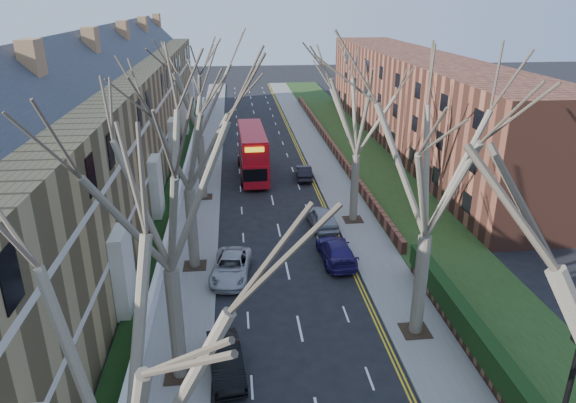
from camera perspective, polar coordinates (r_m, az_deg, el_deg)
name	(u,v)px	position (r m, az deg, el deg)	size (l,w,h in m)	color
pavement_left	(206,160)	(54.09, -9.10, 4.60)	(3.00, 102.00, 0.12)	slate
pavement_right	(320,156)	(54.73, 3.58, 5.03)	(3.00, 102.00, 0.12)	slate
terrace_left	(106,128)	(46.13, -19.54, 7.72)	(9.70, 78.00, 13.60)	#9A814E
flats_right	(416,101)	(60.26, 14.06, 10.79)	(13.97, 54.00, 10.00)	brown
wall_hedge_right	(519,399)	(23.22, 24.25, -19.33)	(0.70, 24.00, 1.80)	brown
front_wall_left	(183,181)	(46.45, -11.59, 2.30)	(0.30, 78.00, 1.00)	white
grass_verge_right	(362,154)	(55.62, 8.18, 5.22)	(6.00, 102.00, 0.06)	#1A3714
tree_left_near	(103,359)	(11.33, -19.83, -16.11)	(9.80, 9.80, 13.73)	brown
tree_left_mid	(162,172)	(19.86, -13.86, 3.18)	(10.50, 10.50, 14.71)	brown
tree_left_far	(184,122)	(29.54, -11.47, 8.70)	(10.15, 10.15, 14.22)	brown
tree_left_dist	(197,83)	(41.25, -10.13, 12.82)	(10.50, 10.50, 14.71)	brown
tree_right_mid	(435,149)	(23.23, 16.01, 5.62)	(10.50, 10.50, 14.71)	brown
tree_right_far	(359,98)	(36.33, 7.90, 11.28)	(10.15, 10.15, 14.22)	brown
double_decker_bus	(253,154)	(48.45, -3.96, 5.33)	(2.79, 10.20, 4.27)	#B10C17
car_left_mid	(226,360)	(24.01, -6.93, -17.13)	(1.40, 4.03, 1.33)	black
car_left_far	(231,267)	(31.14, -6.33, -7.26)	(2.20, 4.77, 1.33)	#A9AAAE
car_right_near	(336,251)	(32.92, 5.38, -5.46)	(1.96, 4.83, 1.40)	navy
car_right_mid	(322,217)	(37.59, 3.81, -1.77)	(1.76, 4.38, 1.49)	#96999E
car_right_far	(304,172)	(47.70, 1.77, 3.27)	(1.34, 3.85, 1.27)	black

